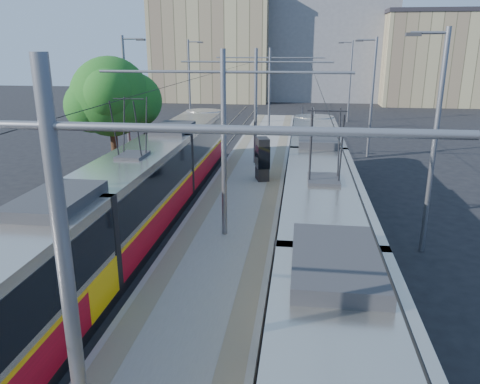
# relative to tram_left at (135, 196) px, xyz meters

# --- Properties ---
(ground) EXTENTS (160.00, 160.00, 0.00)m
(ground) POSITION_rel_tram_left_xyz_m (3.60, -8.07, -1.71)
(ground) COLOR black
(ground) RESTS_ON ground
(platform) EXTENTS (4.00, 50.00, 0.30)m
(platform) POSITION_rel_tram_left_xyz_m (3.60, 8.93, -1.56)
(platform) COLOR gray
(platform) RESTS_ON ground
(tactile_strip_left) EXTENTS (0.70, 50.00, 0.01)m
(tactile_strip_left) POSITION_rel_tram_left_xyz_m (2.15, 8.93, -1.40)
(tactile_strip_left) COLOR gray
(tactile_strip_left) RESTS_ON platform
(tactile_strip_right) EXTENTS (0.70, 50.00, 0.01)m
(tactile_strip_right) POSITION_rel_tram_left_xyz_m (5.05, 8.93, -1.40)
(tactile_strip_right) COLOR gray
(tactile_strip_right) RESTS_ON platform
(rails) EXTENTS (8.71, 70.00, 0.03)m
(rails) POSITION_rel_tram_left_xyz_m (3.60, 8.93, -1.69)
(rails) COLOR gray
(rails) RESTS_ON ground
(tram_left) EXTENTS (2.43, 29.36, 5.50)m
(tram_left) POSITION_rel_tram_left_xyz_m (0.00, 0.00, 0.00)
(tram_left) COLOR black
(tram_left) RESTS_ON ground
(tram_right) EXTENTS (2.43, 30.79, 5.50)m
(tram_right) POSITION_rel_tram_left_xyz_m (7.20, -2.54, 0.15)
(tram_right) COLOR black
(tram_right) RESTS_ON ground
(catenary) EXTENTS (9.20, 70.00, 7.00)m
(catenary) POSITION_rel_tram_left_xyz_m (3.60, 6.08, 2.82)
(catenary) COLOR slate
(catenary) RESTS_ON platform
(street_lamps) EXTENTS (15.18, 38.22, 8.00)m
(street_lamps) POSITION_rel_tram_left_xyz_m (3.60, 12.93, 2.47)
(street_lamps) COLOR slate
(street_lamps) RESTS_ON ground
(shelter) EXTENTS (0.92, 1.20, 2.35)m
(shelter) POSITION_rel_tram_left_xyz_m (4.39, 7.99, -0.18)
(shelter) COLOR black
(shelter) RESTS_ON platform
(tree) EXTENTS (4.76, 4.40, 6.92)m
(tree) POSITION_rel_tram_left_xyz_m (-3.66, 7.91, 2.97)
(tree) COLOR #382314
(tree) RESTS_ON ground
(building_left) EXTENTS (16.32, 12.24, 15.10)m
(building_left) POSITION_rel_tram_left_xyz_m (-6.40, 51.93, 5.85)
(building_left) COLOR tan
(building_left) RESTS_ON ground
(building_centre) EXTENTS (18.36, 14.28, 15.44)m
(building_centre) POSITION_rel_tram_left_xyz_m (9.60, 55.93, 6.02)
(building_centre) COLOR gray
(building_centre) RESTS_ON ground
(building_right) EXTENTS (14.28, 10.20, 11.91)m
(building_right) POSITION_rel_tram_left_xyz_m (23.60, 49.93, 4.26)
(building_right) COLOR tan
(building_right) RESTS_ON ground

